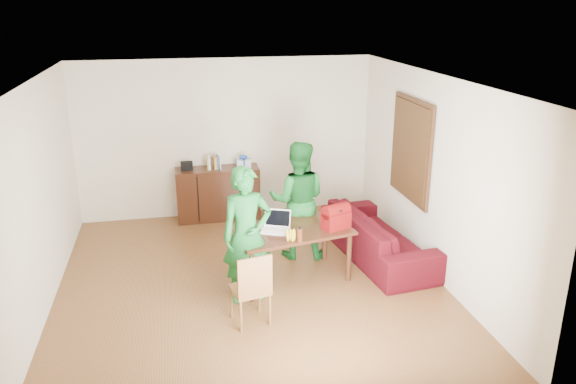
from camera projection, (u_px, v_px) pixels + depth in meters
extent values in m
cube|color=#412710|center=(251.00, 288.00, 7.48)|extent=(5.00, 5.50, 0.10)
cube|color=white|center=(246.00, 76.00, 6.57)|extent=(5.00, 5.50, 0.10)
cube|color=beige|center=(226.00, 138.00, 9.62)|extent=(5.00, 0.10, 2.70)
cube|color=beige|center=(298.00, 299.00, 4.43)|extent=(5.00, 0.10, 2.70)
cube|color=beige|center=(32.00, 203.00, 6.54)|extent=(0.10, 5.50, 2.70)
cube|color=beige|center=(437.00, 176.00, 7.52)|extent=(0.10, 5.50, 2.70)
cube|color=#3F2614|center=(411.00, 149.00, 8.08)|extent=(0.04, 1.28, 1.48)
cube|color=#4E2C17|center=(409.00, 149.00, 8.08)|extent=(0.01, 1.18, 1.36)
cube|color=black|center=(218.00, 193.00, 9.61)|extent=(1.40, 0.45, 0.90)
cube|color=black|center=(187.00, 166.00, 9.34)|extent=(0.20, 0.14, 0.14)
cube|color=#B7B9C2|center=(243.00, 163.00, 9.52)|extent=(0.24, 0.22, 0.14)
ellipsoid|color=#193FA6|center=(243.00, 157.00, 9.49)|extent=(0.14, 0.14, 0.07)
cube|color=black|center=(291.00, 231.00, 7.41)|extent=(1.68, 1.16, 0.04)
cylinder|color=black|center=(252.00, 276.00, 6.96)|extent=(0.07, 0.07, 0.68)
cylinder|color=black|center=(349.00, 257.00, 7.48)|extent=(0.07, 0.07, 0.68)
cylinder|color=black|center=(234.00, 254.00, 7.57)|extent=(0.07, 0.07, 0.68)
cylinder|color=black|center=(325.00, 238.00, 8.09)|extent=(0.07, 0.07, 0.68)
cube|color=brown|center=(250.00, 289.00, 6.49)|extent=(0.48, 0.47, 0.05)
cube|color=brown|center=(255.00, 277.00, 6.25)|extent=(0.41, 0.12, 0.47)
imported|color=#166426|center=(247.00, 235.00, 6.86)|extent=(0.69, 0.50, 1.73)
imported|color=#155F20|center=(298.00, 200.00, 8.06)|extent=(0.98, 0.85, 1.73)
cube|color=white|center=(275.00, 231.00, 7.34)|extent=(0.42, 0.36, 0.02)
cube|color=black|center=(275.00, 222.00, 7.30)|extent=(0.36, 0.22, 0.22)
cylinder|color=#512412|center=(300.00, 234.00, 7.00)|extent=(0.07, 0.07, 0.20)
cube|color=#6B070C|center=(336.00, 219.00, 7.40)|extent=(0.41, 0.32, 0.27)
imported|color=#390715|center=(378.00, 236.00, 8.19)|extent=(1.15, 2.35, 0.66)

